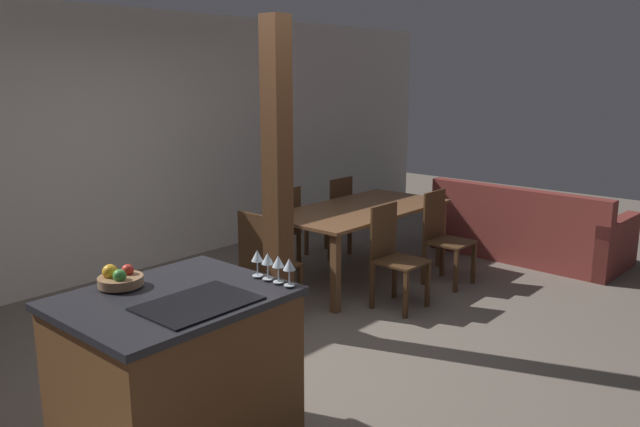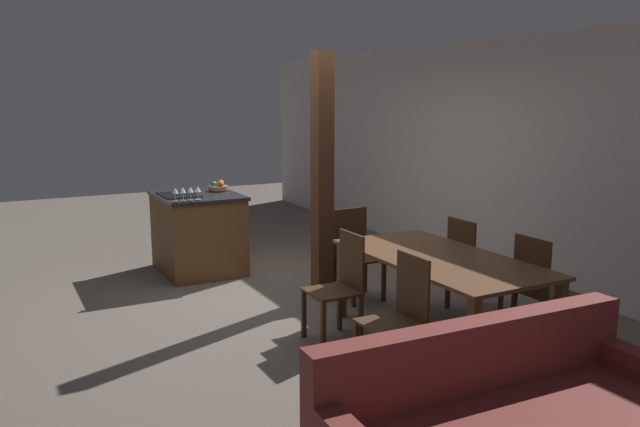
# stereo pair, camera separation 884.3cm
# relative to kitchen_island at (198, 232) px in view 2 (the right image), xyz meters

# --- Properties ---
(ground_plane) EXTENTS (16.00, 16.00, 0.00)m
(ground_plane) POSITION_rel_kitchen_island_xyz_m (1.29, 0.43, -0.47)
(ground_plane) COLOR #665B51
(wall_back) EXTENTS (11.20, 0.08, 2.70)m
(wall_back) POSITION_rel_kitchen_island_xyz_m (1.29, 3.11, 0.88)
(wall_back) COLOR silver
(wall_back) RESTS_ON ground_plane
(kitchen_island) EXTENTS (1.11, 0.91, 0.94)m
(kitchen_island) POSITION_rel_kitchen_island_xyz_m (0.00, 0.00, 0.00)
(kitchen_island) COLOR brown
(kitchen_island) RESTS_ON ground_plane
(fruit_bowl) EXTENTS (0.24, 0.24, 0.12)m
(fruit_bowl) POSITION_rel_kitchen_island_xyz_m (-0.11, 0.31, 0.51)
(fruit_bowl) COLOR #99704C
(fruit_bowl) RESTS_ON kitchen_island
(wine_glass_near) EXTENTS (0.07, 0.07, 0.15)m
(wine_glass_near) POSITION_rel_kitchen_island_xyz_m (0.48, -0.38, 0.58)
(wine_glass_near) COLOR silver
(wine_glass_near) RESTS_ON kitchen_island
(wine_glass_middle) EXTENTS (0.07, 0.07, 0.15)m
(wine_glass_middle) POSITION_rel_kitchen_island_xyz_m (0.48, -0.30, 0.58)
(wine_glass_middle) COLOR silver
(wine_glass_middle) RESTS_ON kitchen_island
(wine_glass_far) EXTENTS (0.07, 0.07, 0.15)m
(wine_glass_far) POSITION_rel_kitchen_island_xyz_m (0.48, -0.21, 0.58)
(wine_glass_far) COLOR silver
(wine_glass_far) RESTS_ON kitchen_island
(wine_glass_end) EXTENTS (0.07, 0.07, 0.15)m
(wine_glass_end) POSITION_rel_kitchen_island_xyz_m (0.48, -0.13, 0.58)
(wine_glass_end) COLOR silver
(wine_glass_end) RESTS_ON kitchen_island
(dining_table) EXTENTS (1.92, 0.97, 0.74)m
(dining_table) POSITION_rel_kitchen_island_xyz_m (3.07, 1.12, 0.18)
(dining_table) COLOR brown
(dining_table) RESTS_ON ground_plane
(dining_chair_near_left) EXTENTS (0.40, 0.40, 0.92)m
(dining_chair_near_left) POSITION_rel_kitchen_island_xyz_m (2.64, 0.41, 0.01)
(dining_chair_near_left) COLOR #472D19
(dining_chair_near_left) RESTS_ON ground_plane
(dining_chair_near_right) EXTENTS (0.40, 0.40, 0.92)m
(dining_chair_near_right) POSITION_rel_kitchen_island_xyz_m (3.50, 0.41, 0.01)
(dining_chair_near_right) COLOR #472D19
(dining_chair_near_right) RESTS_ON ground_plane
(dining_chair_far_left) EXTENTS (0.40, 0.40, 0.92)m
(dining_chair_far_left) POSITION_rel_kitchen_island_xyz_m (2.64, 1.83, 0.01)
(dining_chair_far_left) COLOR #472D19
(dining_chair_far_left) RESTS_ON ground_plane
(dining_chair_far_right) EXTENTS (0.40, 0.40, 0.92)m
(dining_chair_far_right) POSITION_rel_kitchen_island_xyz_m (3.50, 1.83, 0.01)
(dining_chair_far_right) COLOR #472D19
(dining_chair_far_right) RESTS_ON ground_plane
(dining_chair_head_end) EXTENTS (0.40, 0.40, 0.92)m
(dining_chair_head_end) POSITION_rel_kitchen_island_xyz_m (1.74, 1.12, 0.01)
(dining_chair_head_end) COLOR #472D19
(dining_chair_head_end) RESTS_ON ground_plane
(timber_post) EXTENTS (0.18, 0.18, 2.48)m
(timber_post) POSITION_rel_kitchen_island_xyz_m (1.59, 0.81, 0.77)
(timber_post) COLOR #4C2D19
(timber_post) RESTS_ON ground_plane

